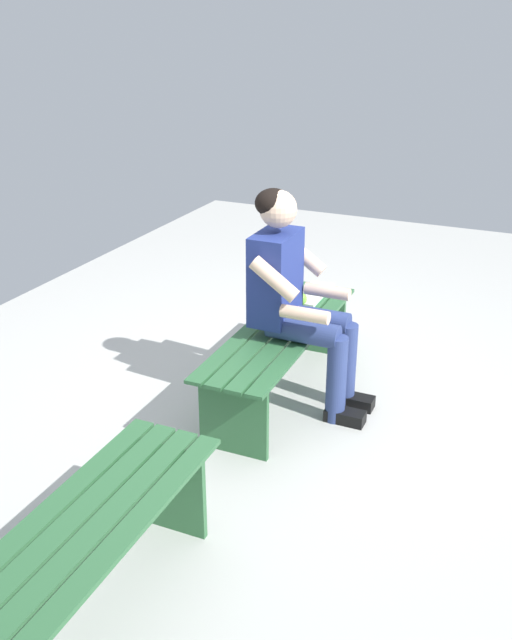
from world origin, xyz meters
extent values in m
cube|color=#B2B2AD|center=(0.97, 1.00, -0.02)|extent=(10.00, 7.00, 0.04)
cube|color=#2D6038|center=(0.00, -0.16, 0.42)|extent=(1.53, 0.11, 0.02)
cube|color=#2D6038|center=(0.00, -0.05, 0.42)|extent=(1.53, 0.11, 0.02)
cube|color=#2D6038|center=(0.00, 0.05, 0.42)|extent=(1.53, 0.11, 0.02)
cube|color=#2D6038|center=(0.00, 0.16, 0.42)|extent=(1.53, 0.11, 0.02)
cube|color=#2D6038|center=(-0.64, -0.01, 0.21)|extent=(0.03, 0.38, 0.41)
cube|color=#2D6038|center=(0.64, 0.01, 0.21)|extent=(0.03, 0.38, 0.41)
cube|color=#2D6038|center=(1.95, -0.16, 0.42)|extent=(1.58, 0.11, 0.02)
cube|color=#2D6038|center=(1.95, -0.05, 0.42)|extent=(1.58, 0.11, 0.02)
cube|color=#2D6038|center=(1.95, 0.05, 0.42)|extent=(1.58, 0.11, 0.02)
cube|color=#2D6038|center=(1.95, 0.16, 0.42)|extent=(1.58, 0.11, 0.02)
cube|color=#2D6038|center=(1.28, -0.01, 0.21)|extent=(0.03, 0.38, 0.41)
cube|color=navy|center=(0.04, -0.02, 0.75)|extent=(0.34, 0.20, 0.50)
sphere|color=beige|center=(0.04, -0.01, 1.13)|extent=(0.20, 0.20, 0.20)
ellipsoid|color=black|center=(0.04, -0.04, 1.16)|extent=(0.20, 0.19, 0.15)
cylinder|color=navy|center=(-0.05, 0.18, 0.50)|extent=(0.13, 0.40, 0.13)
cylinder|color=navy|center=(0.13, 0.18, 0.50)|extent=(0.13, 0.40, 0.13)
cylinder|color=navy|center=(-0.05, 0.38, 0.25)|extent=(0.11, 0.11, 0.50)
cube|color=black|center=(-0.05, 0.44, 0.04)|extent=(0.10, 0.22, 0.07)
cylinder|color=navy|center=(0.13, 0.38, 0.25)|extent=(0.11, 0.11, 0.50)
cube|color=black|center=(0.13, 0.44, 0.04)|extent=(0.10, 0.22, 0.07)
cylinder|color=beige|center=(-0.17, 0.06, 0.82)|extent=(0.08, 0.28, 0.23)
cylinder|color=beige|center=(-0.14, 0.22, 0.64)|extent=(0.07, 0.26, 0.07)
cylinder|color=beige|center=(0.25, 0.06, 0.82)|extent=(0.08, 0.28, 0.23)
cylinder|color=beige|center=(0.22, 0.22, 0.64)|extent=(0.07, 0.26, 0.07)
sphere|color=#72B738|center=(-0.36, -0.02, 0.47)|extent=(0.09, 0.09, 0.09)
cube|color=white|center=(-0.65, -0.01, 0.44)|extent=(0.20, 0.15, 0.02)
cube|color=white|center=(-0.44, -0.01, 0.44)|extent=(0.20, 0.15, 0.02)
cube|color=#33724C|center=(-0.54, -0.01, 0.43)|extent=(0.41, 0.16, 0.01)
camera|label=1|loc=(3.38, 1.36, 2.08)|focal=39.61mm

